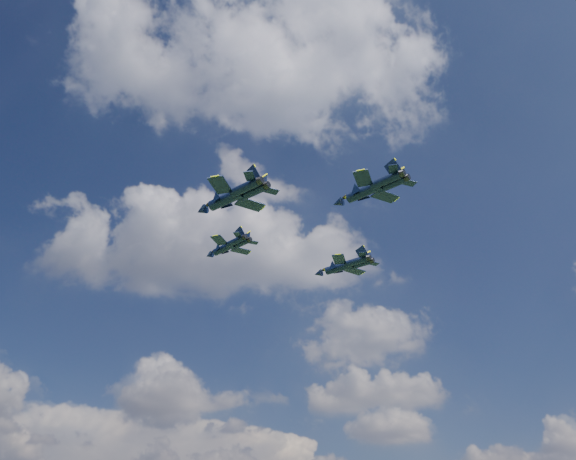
{
  "coord_description": "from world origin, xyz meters",
  "views": [
    {
      "loc": [
        -2.26,
        -89.54,
        3.63
      ],
      "look_at": [
        -2.66,
        4.4,
        58.22
      ],
      "focal_mm": 35.0,
      "sensor_mm": 36.0,
      "label": 1
    }
  ],
  "objects_px": {
    "jet_slot": "(362,192)",
    "jet_right": "(337,268)",
    "jet_lead": "(223,249)",
    "jet_left": "(224,200)"
  },
  "relations": [
    {
      "from": "jet_right",
      "to": "jet_slot",
      "type": "xyz_separation_m",
      "value": [
        2.62,
        -25.92,
        2.15
      ]
    },
    {
      "from": "jet_left",
      "to": "jet_slot",
      "type": "distance_m",
      "value": 24.52
    },
    {
      "from": "jet_lead",
      "to": "jet_slot",
      "type": "distance_m",
      "value": 35.0
    },
    {
      "from": "jet_right",
      "to": "jet_slot",
      "type": "bearing_deg",
      "value": -139.8
    },
    {
      "from": "jet_slot",
      "to": "jet_right",
      "type": "bearing_deg",
      "value": 45.37
    },
    {
      "from": "jet_lead",
      "to": "jet_right",
      "type": "relative_size",
      "value": 0.87
    },
    {
      "from": "jet_lead",
      "to": "jet_right",
      "type": "height_order",
      "value": "jet_lead"
    },
    {
      "from": "jet_right",
      "to": "jet_slot",
      "type": "distance_m",
      "value": 26.14
    },
    {
      "from": "jet_lead",
      "to": "jet_left",
      "type": "xyz_separation_m",
      "value": [
        2.7,
        -22.87,
        -2.6
      ]
    },
    {
      "from": "jet_left",
      "to": "jet_right",
      "type": "bearing_deg",
      "value": -1.82
    }
  ]
}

